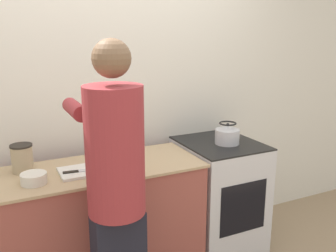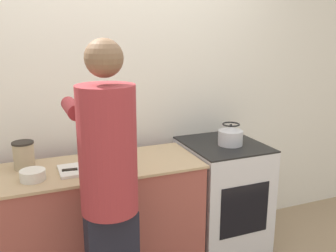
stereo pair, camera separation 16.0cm
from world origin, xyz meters
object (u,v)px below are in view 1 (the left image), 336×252
bowl_prep (34,178)px  person (116,189)px  cutting_board (91,170)px  canister_jar (22,158)px  kettle (227,135)px  oven (218,196)px  knife (82,171)px

bowl_prep → person: bearing=-49.1°
cutting_board → canister_jar: canister_jar is taller
kettle → canister_jar: bearing=175.2°
oven → knife: size_ratio=3.57×
person → bowl_prep: person is taller
oven → person: size_ratio=0.53×
person → cutting_board: 0.48m
knife → bowl_prep: (-0.30, -0.03, 0.01)m
cutting_board → kettle: (1.10, 0.05, 0.09)m
person → bowl_prep: size_ratio=11.36×
cutting_board → kettle: size_ratio=2.07×
person → canister_jar: 0.77m
person → knife: person is taller
knife → bowl_prep: bowl_prep is taller
person → canister_jar: (-0.41, 0.66, 0.03)m
oven → knife: bearing=-173.8°
bowl_prep → oven: bearing=6.1°
cutting_board → bowl_prep: bearing=-171.6°
bowl_prep → canister_jar: (-0.04, 0.23, 0.06)m
person → bowl_prep: (-0.37, 0.43, -0.03)m
oven → canister_jar: (-1.47, 0.08, 0.53)m
kettle → canister_jar: size_ratio=1.04×
canister_jar → oven: bearing=-3.1°
knife → bowl_prep: bearing=-168.1°
person → knife: 0.46m
kettle → canister_jar: (-1.50, 0.13, -0.00)m
bowl_prep → kettle: bearing=4.1°
oven → knife: (-1.13, -0.12, 0.46)m
kettle → bowl_prep: 1.46m
cutting_board → bowl_prep: 0.36m
cutting_board → kettle: bearing=2.7°
person → cutting_board: person is taller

